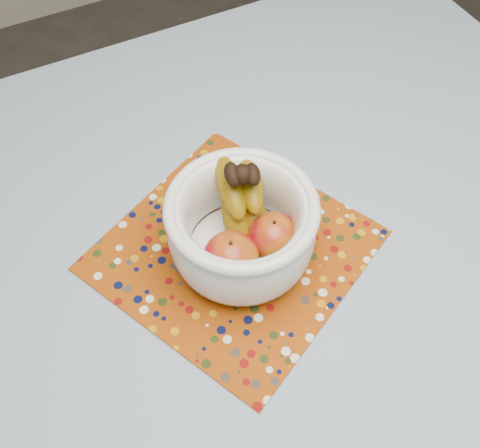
# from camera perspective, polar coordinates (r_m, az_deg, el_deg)

# --- Properties ---
(table) EXTENTS (1.20, 1.20, 0.75)m
(table) POSITION_cam_1_polar(r_m,az_deg,el_deg) (0.90, 5.77, -9.34)
(table) COLOR brown
(table) RESTS_ON ground
(tablecloth) EXTENTS (1.32, 1.32, 0.01)m
(tablecloth) POSITION_cam_1_polar(r_m,az_deg,el_deg) (0.83, 6.23, -6.90)
(tablecloth) COLOR slate
(tablecloth) RESTS_ON table
(placemat) EXTENTS (0.47, 0.47, 0.00)m
(placemat) POSITION_cam_1_polar(r_m,az_deg,el_deg) (0.86, -0.64, -2.65)
(placemat) COLOR #873507
(placemat) RESTS_ON tablecloth
(fruit_bowl) EXTENTS (0.21, 0.21, 0.16)m
(fruit_bowl) POSITION_cam_1_polar(r_m,az_deg,el_deg) (0.79, 0.37, 0.10)
(fruit_bowl) COLOR white
(fruit_bowl) RESTS_ON placemat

